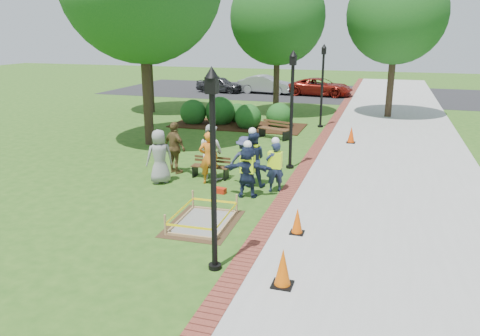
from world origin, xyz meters
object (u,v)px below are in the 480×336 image
(cone_front, at_px, (283,268))
(hivis_worker_c, at_px, (252,158))
(hivis_worker_a, at_px, (247,169))
(wet_concrete_pad, at_px, (203,215))
(lamp_near, at_px, (213,157))
(bench_near, at_px, (211,171))
(hivis_worker_b, at_px, (275,165))

(cone_front, bearing_deg, hivis_worker_c, 111.49)
(hivis_worker_a, xyz_separation_m, hivis_worker_c, (-0.15, 1.04, 0.08))
(wet_concrete_pad, distance_m, lamp_near, 3.34)
(bench_near, distance_m, cone_front, 7.41)
(hivis_worker_c, bearing_deg, cone_front, -68.51)
(bench_near, distance_m, lamp_near, 6.84)
(lamp_near, distance_m, hivis_worker_b, 5.50)
(lamp_near, height_order, hivis_worker_b, lamp_near)
(wet_concrete_pad, distance_m, hivis_worker_c, 3.48)
(lamp_near, xyz_separation_m, hivis_worker_b, (0.06, 5.26, -1.60))
(hivis_worker_b, relative_size, hivis_worker_c, 0.90)
(bench_near, height_order, lamp_near, lamp_near)
(hivis_worker_c, bearing_deg, hivis_worker_b, -20.37)
(cone_front, distance_m, lamp_near, 2.60)
(hivis_worker_b, xyz_separation_m, hivis_worker_c, (-0.83, 0.31, 0.08))
(bench_near, relative_size, cone_front, 1.61)
(wet_concrete_pad, bearing_deg, cone_front, -42.70)
(wet_concrete_pad, height_order, lamp_near, lamp_near)
(cone_front, height_order, hivis_worker_c, hivis_worker_c)
(hivis_worker_a, bearing_deg, hivis_worker_c, 98.24)
(cone_front, bearing_deg, wet_concrete_pad, 137.30)
(bench_near, distance_m, hivis_worker_b, 2.64)
(wet_concrete_pad, bearing_deg, bench_near, 108.01)
(cone_front, bearing_deg, bench_near, 121.93)
(wet_concrete_pad, relative_size, hivis_worker_a, 1.33)
(wet_concrete_pad, bearing_deg, hivis_worker_a, 77.31)
(bench_near, xyz_separation_m, hivis_worker_b, (2.44, -0.75, 0.65))
(hivis_worker_c, bearing_deg, hivis_worker_a, -81.76)
(bench_near, height_order, hivis_worker_b, hivis_worker_b)
(wet_concrete_pad, relative_size, lamp_near, 0.55)
(hivis_worker_a, bearing_deg, hivis_worker_b, 47.42)
(hivis_worker_a, xyz_separation_m, hivis_worker_b, (0.68, 0.74, -0.00))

